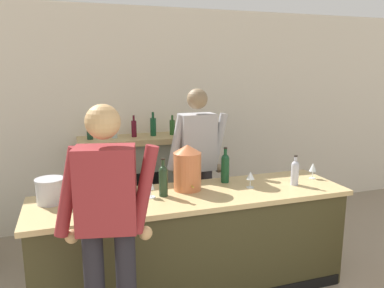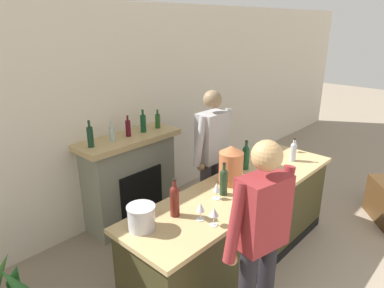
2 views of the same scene
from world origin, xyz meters
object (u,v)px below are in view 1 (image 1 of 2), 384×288
at_px(copper_dispenser, 187,167).
at_px(wine_glass_mid_counter, 110,199).
at_px(wine_bottle_port_short, 92,183).
at_px(person_bartender, 197,166).
at_px(wine_bottle_chardonnay_pale, 295,172).
at_px(wine_glass_by_dispenser, 313,168).
at_px(person_customer, 108,232).
at_px(wine_glass_front_right, 250,176).
at_px(wine_glass_near_bucket, 107,194).
at_px(wine_bottle_merlot_tall, 225,167).
at_px(fireplace_stone, 135,182).
at_px(ice_bucket_steel, 50,191).
at_px(wine_bottle_riesling_slim, 163,179).
at_px(wine_glass_back_row, 151,185).

relative_size(copper_dispenser, wine_glass_mid_counter, 2.55).
bearing_deg(wine_bottle_port_short, person_bartender, 24.54).
distance_m(wine_bottle_chardonnay_pale, wine_glass_by_dispenser, 0.31).
xyz_separation_m(person_customer, wine_glass_mid_counter, (0.07, 0.48, 0.05)).
bearing_deg(person_customer, wine_bottle_chardonnay_pale, 20.31).
xyz_separation_m(wine_bottle_chardonnay_pale, wine_glass_front_right, (-0.44, 0.05, -0.02)).
distance_m(wine_glass_near_bucket, wine_glass_front_right, 1.30).
relative_size(person_customer, wine_bottle_merlot_tall, 5.28).
height_order(person_bartender, wine_glass_near_bucket, person_bartender).
height_order(wine_glass_by_dispenser, wine_glass_front_right, wine_glass_by_dispenser).
relative_size(person_bartender, wine_bottle_merlot_tall, 5.29).
bearing_deg(wine_bottle_chardonnay_pale, fireplace_stone, 127.76).
height_order(person_customer, wine_glass_mid_counter, person_customer).
xyz_separation_m(wine_bottle_port_short, wine_glass_mid_counter, (0.11, -0.34, -0.04)).
xyz_separation_m(fireplace_stone, copper_dispenser, (0.24, -1.41, 0.53)).
bearing_deg(person_bartender, copper_dispenser, -118.73).
bearing_deg(ice_bucket_steel, wine_glass_near_bucket, -31.56).
xyz_separation_m(copper_dispenser, wine_bottle_riesling_slim, (-0.25, -0.10, -0.06)).
relative_size(wine_bottle_merlot_tall, wine_glass_by_dispenser, 2.13).
bearing_deg(wine_glass_by_dispenser, wine_bottle_riesling_slim, -178.66).
distance_m(person_customer, wine_bottle_riesling_slim, 0.93).
bearing_deg(wine_bottle_riesling_slim, wine_bottle_merlot_tall, 16.56).
height_order(wine_bottle_port_short, wine_glass_back_row, wine_bottle_port_short).
height_order(wine_bottle_chardonnay_pale, wine_glass_near_bucket, wine_bottle_chardonnay_pale).
distance_m(wine_bottle_chardonnay_pale, wine_glass_back_row, 1.36).
height_order(fireplace_stone, copper_dispenser, fireplace_stone).
distance_m(person_customer, wine_glass_by_dispenser, 2.22).
distance_m(fireplace_stone, wine_glass_front_right, 1.79).
xyz_separation_m(wine_glass_by_dispenser, wine_glass_front_right, (-0.72, -0.07, -0.00)).
height_order(person_bartender, wine_bottle_riesling_slim, person_bartender).
bearing_deg(person_customer, wine_bottle_port_short, 93.04).
bearing_deg(wine_glass_by_dispenser, wine_glass_near_bucket, -175.18).
bearing_deg(wine_glass_front_right, fireplace_stone, 117.37).
distance_m(wine_glass_mid_counter, wine_glass_back_row, 0.45).
distance_m(ice_bucket_steel, wine_bottle_chardonnay_pale, 2.17).
relative_size(wine_glass_mid_counter, wine_glass_by_dispenser, 1.01).
relative_size(person_customer, wine_bottle_port_short, 5.19).
bearing_deg(wine_glass_front_right, person_customer, -152.22).
xyz_separation_m(person_bartender, wine_glass_front_right, (0.30, -0.61, 0.03)).
height_order(person_customer, wine_glass_near_bucket, person_customer).
distance_m(wine_glass_by_dispenser, wine_glass_front_right, 0.73).
distance_m(person_customer, person_bartender, 1.69).
height_order(ice_bucket_steel, wine_glass_back_row, ice_bucket_steel).
xyz_separation_m(copper_dispenser, wine_bottle_merlot_tall, (0.41, 0.10, -0.06)).
height_order(wine_glass_near_bucket, wine_glass_front_right, wine_glass_near_bucket).
height_order(fireplace_stone, person_customer, person_customer).
xyz_separation_m(ice_bucket_steel, wine_glass_back_row, (0.80, -0.13, 0.01)).
xyz_separation_m(fireplace_stone, wine_glass_back_row, (-0.12, -1.51, 0.43)).
height_order(ice_bucket_steel, wine_bottle_port_short, wine_bottle_port_short).
distance_m(wine_bottle_merlot_tall, wine_bottle_chardonnay_pale, 0.65).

